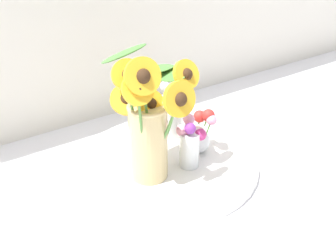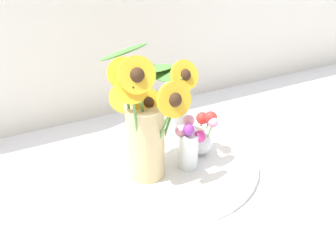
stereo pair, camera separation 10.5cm
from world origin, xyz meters
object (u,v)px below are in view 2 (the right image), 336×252
serving_tray (168,162)px  vase_small_center (189,144)px  vase_bulb_right (202,136)px  vase_small_back (177,113)px  mason_jar_sunflowers (146,123)px

serving_tray → vase_small_center: vase_small_center is taller
vase_bulb_right → vase_small_back: bearing=97.6°
serving_tray → mason_jar_sunflowers: bearing=-157.6°
vase_small_center → vase_small_back: size_ratio=0.73×
mason_jar_sunflowers → vase_bulb_right: bearing=6.7°
vase_small_center → vase_bulb_right: (0.07, 0.04, -0.02)m
vase_small_center → vase_small_back: vase_small_back is taller
mason_jar_sunflowers → vase_small_center: (0.12, -0.02, -0.09)m
vase_small_center → vase_small_back: (0.05, 0.18, 0.00)m
vase_bulb_right → vase_small_back: size_ratio=0.67×
serving_tray → mason_jar_sunflowers: mason_jar_sunflowers is taller
serving_tray → vase_small_back: bearing=52.8°
vase_small_center → vase_bulb_right: 0.08m
serving_tray → vase_small_back: vase_small_back is taller
serving_tray → vase_small_center: 0.11m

